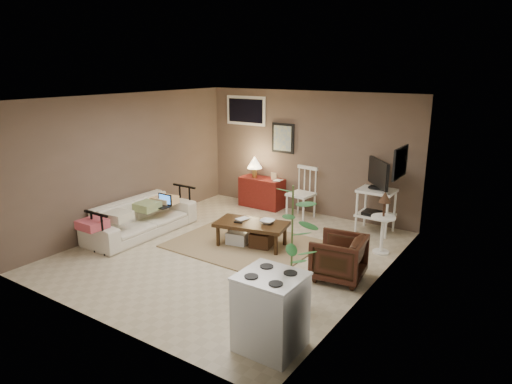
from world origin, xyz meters
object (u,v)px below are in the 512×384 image
Objects in this scene: coffee_table at (251,232)px; stove at (271,312)px; armchair at (339,256)px; sofa at (141,212)px; tv_stand at (377,195)px; spindle_chair at (302,194)px; side_table at (384,215)px; potted_plant at (292,243)px; red_console at (261,190)px.

stove is (1.73, -2.18, 0.17)m from coffee_table.
coffee_table is 1.69m from armchair.
tv_stand is at bearing -55.06° from sofa.
spindle_chair reaches higher than sofa.
side_table is at bearing -68.31° from sofa.
potted_plant is (0.05, -3.08, 0.14)m from tv_stand.
coffee_table is at bearing -73.07° from sofa.
sofa is 3.59m from armchair.
red_console is 1.05m from spindle_chair.
coffee_table is 1.78m from spindle_chair.
spindle_chair is 2.66m from armchair.
stove is (0.29, -3.95, -0.27)m from tv_stand.
sofa is 2.05× the size of spindle_chair.
red_console is at bearing -136.86° from armchair.
tv_stand is (1.44, 1.76, 0.45)m from coffee_table.
potted_plant reaches higher than side_table.
tv_stand reaches higher than side_table.
armchair is (-0.20, -1.22, -0.28)m from side_table.
red_console is at bearing 124.23° from stove.
red_console is 1.06× the size of side_table.
armchair is (1.66, -0.30, 0.10)m from coffee_table.
tv_stand reaches higher than sofa.
armchair is (0.22, -2.06, -0.35)m from tv_stand.
tv_stand is at bearing 50.76° from coffee_table.
spindle_chair reaches higher than armchair.
coffee_table is at bearing -129.24° from tv_stand.
potted_plant reaches higher than red_console.
sofa is 1.56× the size of tv_stand.
coffee_table is 1.49× the size of stove.
potted_plant is (-0.17, -1.02, 0.49)m from armchair.
potted_plant reaches higher than coffee_table.
stove is at bearing -74.05° from potted_plant.
armchair is at bearing -50.73° from spindle_chair.
red_console reaches higher than sofa.
stove reaches higher than armchair.
side_table is (1.88, -0.84, 0.15)m from spindle_chair.
spindle_chair is 0.76× the size of tv_stand.
coffee_table is at bearing 128.50° from stove.
potted_plant is at bearing -41.51° from coffee_table.
spindle_chair is 0.64× the size of potted_plant.
tv_stand is (2.50, -0.16, 0.32)m from red_console.
spindle_chair is at bearing -148.32° from armchair.
armchair reaches higher than coffee_table.
stove is (2.79, -4.10, 0.05)m from red_console.
spindle_chair is at bearing 116.17° from potted_plant.
armchair is at bearing -10.19° from coffee_table.
side_table reaches higher than coffee_table.
sofa is 3.99m from stove.
coffee_table is at bearing -61.18° from red_console.
side_table reaches higher than sofa.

